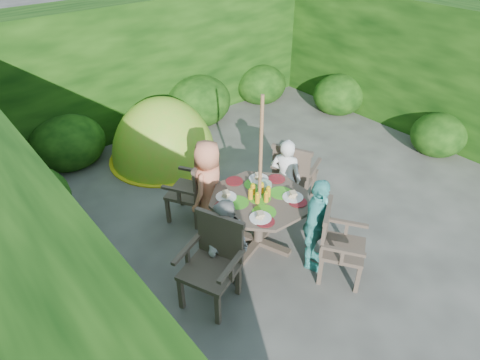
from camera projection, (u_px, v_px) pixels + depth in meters
ground at (287, 201)px, 6.81m from camera, size 60.00×60.00×0.00m
hedge_enclosure at (235, 101)px, 6.98m from camera, size 9.00×9.00×2.50m
patio_table at (259, 205)px, 5.62m from camera, size 1.73×1.73×0.94m
parasol_pole at (260, 177)px, 5.37m from camera, size 0.06×0.06×2.20m
garden_chair_right at (294, 174)px, 6.45m from camera, size 0.76×0.80×1.04m
garden_chair_left at (213, 261)px, 4.89m from camera, size 0.76×0.80×1.06m
garden_chair_back at (193, 189)px, 6.17m from camera, size 0.78×0.75×0.99m
garden_chair_front at (337, 243)px, 5.22m from camera, size 0.77×0.75×0.97m
child_right at (285, 178)px, 6.21m from camera, size 0.48×0.55×1.25m
child_left at (227, 244)px, 5.08m from camera, size 0.62×0.70×1.19m
child_back at (209, 186)px, 5.94m from camera, size 0.80×0.71×1.38m
child_front at (316, 225)px, 5.28m from camera, size 0.83×0.64×1.31m
dome_tent at (165, 158)px, 7.93m from camera, size 2.27×2.27×2.30m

